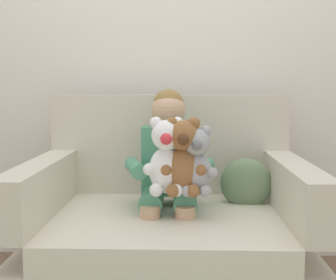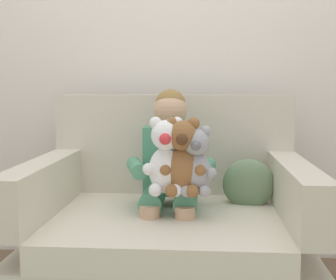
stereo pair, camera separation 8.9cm
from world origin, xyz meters
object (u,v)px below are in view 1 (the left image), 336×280
(throw_pillow, at_px, (246,184))
(armchair, at_px, (168,238))
(plush_grey, at_px, (196,163))
(seated_child, at_px, (169,165))
(plush_brown, at_px, (183,159))
(plush_white, at_px, (167,158))

(throw_pillow, bearing_deg, armchair, -159.00)
(plush_grey, bearing_deg, throw_pillow, 25.35)
(armchair, distance_m, seated_child, 0.36)
(plush_brown, bearing_deg, seated_child, 105.21)
(plush_white, height_order, throw_pillow, plush_white)
(plush_white, distance_m, throw_pillow, 0.52)
(plush_white, height_order, plush_grey, plush_white)
(plush_white, bearing_deg, plush_grey, -2.48)
(plush_brown, distance_m, plush_grey, 0.06)
(plush_brown, height_order, plush_white, same)
(plush_grey, bearing_deg, plush_brown, 160.60)
(seated_child, height_order, throw_pillow, seated_child)
(armchair, distance_m, plush_brown, 0.44)
(plush_white, xyz_separation_m, throw_pillow, (0.40, 0.28, -0.17))
(armchair, xyz_separation_m, plush_grey, (0.13, -0.14, 0.39))
(seated_child, relative_size, plush_grey, 2.64)
(armchair, xyz_separation_m, seated_child, (0.00, 0.05, 0.35))
(plush_brown, relative_size, plush_white, 1.00)
(plush_white, bearing_deg, seated_child, 89.59)
(seated_child, xyz_separation_m, plush_brown, (0.07, -0.19, 0.06))
(seated_child, xyz_separation_m, throw_pillow, (0.39, 0.10, -0.11))
(armchair, relative_size, plush_white, 3.73)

